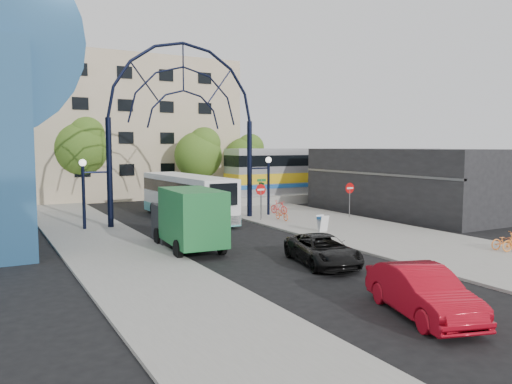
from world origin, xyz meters
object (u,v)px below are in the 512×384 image
stop_sign (261,193)px  train_car (342,169)px  gateway_arch (184,96)px  tree_north_c (246,155)px  black_suv (323,250)px  red_sedan (422,292)px  tree_north_a (200,153)px  bike_near_a (282,214)px  sandwich_board (322,221)px  bike_far_c (505,241)px  green_truck (187,219)px  street_name_sign (261,190)px  do_not_enter_sign (350,191)px  city_bus (187,196)px  bike_near_b (279,207)px  tree_north_b (81,146)px

stop_sign → train_car: train_car is taller
gateway_arch → tree_north_c: gateway_arch is taller
black_suv → red_sedan: 7.05m
train_car → tree_north_a: 14.52m
bike_near_a → sandwich_board: bearing=-93.8°
bike_far_c → bike_near_a: bearing=30.9°
stop_sign → bike_far_c: size_ratio=1.53×
stop_sign → black_suv: 13.01m
green_truck → bike_far_c: size_ratio=3.85×
street_name_sign → green_truck: bearing=-140.0°
green_truck → sandwich_board: bearing=5.9°
bike_near_a → stop_sign: bearing=145.0°
do_not_enter_sign → sandwich_board: bearing=-143.3°
black_suv → bike_near_a: 12.57m
tree_north_a → black_suv: (-5.23, -26.27, -3.95)m
sandwich_board → gateway_arch: bearing=124.9°
tree_north_a → bike_near_a: (-0.13, -14.78, -4.07)m
stop_sign → bike_near_a: stop_sign is taller
green_truck → bike_near_a: 10.67m
stop_sign → gateway_arch: bearing=157.4°
sandwich_board → tree_north_a: size_ratio=0.14×
city_bus → bike_near_b: city_bus is taller
do_not_enter_sign → tree_north_b: (-14.88, 19.93, 3.29)m
bike_near_a → black_suv: bearing=-113.4°
train_car → tree_north_a: bearing=164.2°
train_car → red_sedan: (-20.50, -29.25, -2.13)m
tree_north_c → bike_near_b: size_ratio=3.94×
stop_sign → red_sedan: size_ratio=0.54×
stop_sign → bike_far_c: (5.60, -14.57, -1.44)m
do_not_enter_sign → sandwich_board: do_not_enter_sign is taller
train_car → tree_north_c: (-7.88, 5.93, 1.37)m
sandwich_board → tree_north_a: bearing=88.5°
do_not_enter_sign → gateway_arch: bearing=160.0°
green_truck → bike_far_c: 15.82m
tree_north_b → gateway_arch: bearing=-76.3°
city_bus → black_suv: (0.21, -15.77, -0.99)m
stop_sign → sandwich_board: stop_sign is taller
street_name_sign → bike_near_a: size_ratio=1.78×
tree_north_a → city_bus: 12.18m
red_sedan → bike_near_a: (6.49, 18.40, -0.23)m
train_car → red_sedan: size_ratio=5.38×
train_car → tree_north_b: size_ratio=3.14×
gateway_arch → black_suv: bearing=-86.4°
gateway_arch → street_name_sign: 8.38m
city_bus → do_not_enter_sign: bearing=-29.7°
street_name_sign → red_sedan: bearing=-106.0°
street_name_sign → tree_north_a: size_ratio=0.40×
red_sedan → bike_far_c: size_ratio=2.85×
tree_north_c → black_suv: size_ratio=1.38×
bike_near_b → train_car: bearing=16.0°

